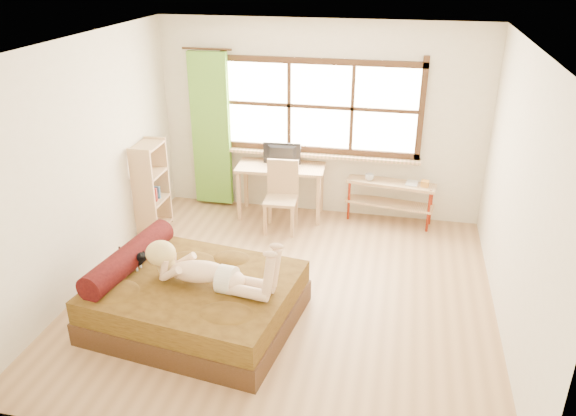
% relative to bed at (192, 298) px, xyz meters
% --- Properties ---
extents(floor, '(4.50, 4.50, 0.00)m').
position_rel_bed_xyz_m(floor, '(0.82, 0.69, -0.26)').
color(floor, '#9E754C').
rests_on(floor, ground).
extents(ceiling, '(4.50, 4.50, 0.00)m').
position_rel_bed_xyz_m(ceiling, '(0.82, 0.69, 2.44)').
color(ceiling, white).
rests_on(ceiling, wall_back).
extents(wall_back, '(4.50, 0.00, 4.50)m').
position_rel_bed_xyz_m(wall_back, '(0.82, 2.94, 1.09)').
color(wall_back, silver).
rests_on(wall_back, floor).
extents(wall_front, '(4.50, 0.00, 4.50)m').
position_rel_bed_xyz_m(wall_front, '(0.82, -1.56, 1.09)').
color(wall_front, silver).
rests_on(wall_front, floor).
extents(wall_left, '(0.00, 4.50, 4.50)m').
position_rel_bed_xyz_m(wall_left, '(-1.43, 0.69, 1.09)').
color(wall_left, silver).
rests_on(wall_left, floor).
extents(wall_right, '(0.00, 4.50, 4.50)m').
position_rel_bed_xyz_m(wall_right, '(3.07, 0.69, 1.09)').
color(wall_right, silver).
rests_on(wall_right, floor).
extents(window, '(2.80, 0.16, 1.46)m').
position_rel_bed_xyz_m(window, '(0.82, 2.91, 1.25)').
color(window, '#FFEDBF').
rests_on(window, wall_back).
extents(curtain, '(0.55, 0.10, 2.20)m').
position_rel_bed_xyz_m(curtain, '(-0.73, 2.82, 0.89)').
color(curtain, '#4E9328').
rests_on(curtain, wall_back).
extents(bed, '(2.14, 1.81, 0.74)m').
position_rel_bed_xyz_m(bed, '(0.00, 0.00, 0.00)').
color(bed, black).
rests_on(bed, floor).
extents(woman, '(1.40, 0.57, 0.58)m').
position_rel_bed_xyz_m(woman, '(0.20, -0.06, 0.51)').
color(woman, beige).
rests_on(woman, bed).
extents(kitten, '(0.31, 0.16, 0.23)m').
position_rel_bed_xyz_m(kitten, '(-0.67, 0.09, 0.34)').
color(kitten, black).
rests_on(kitten, bed).
extents(desk, '(1.24, 0.63, 0.76)m').
position_rel_bed_xyz_m(desk, '(0.33, 2.64, 0.39)').
color(desk, '#A38A58').
rests_on(desk, floor).
extents(monitor, '(0.53, 0.10, 0.30)m').
position_rel_bed_xyz_m(monitor, '(0.33, 2.69, 0.65)').
color(monitor, black).
rests_on(monitor, desk).
extents(chair, '(0.45, 0.45, 0.95)m').
position_rel_bed_xyz_m(chair, '(0.42, 2.28, 0.27)').
color(chair, '#A38A58').
rests_on(chair, floor).
extents(pipe_shelf, '(1.23, 0.48, 0.68)m').
position_rel_bed_xyz_m(pipe_shelf, '(1.87, 2.76, 0.18)').
color(pipe_shelf, '#A38A58').
rests_on(pipe_shelf, floor).
extents(cup, '(0.14, 0.14, 0.09)m').
position_rel_bed_xyz_m(cup, '(1.55, 2.76, 0.38)').
color(cup, gray).
rests_on(cup, pipe_shelf).
extents(book, '(0.19, 0.24, 0.02)m').
position_rel_bed_xyz_m(book, '(2.05, 2.76, 0.35)').
color(book, gray).
rests_on(book, pipe_shelf).
extents(bookshelf, '(0.31, 0.54, 1.23)m').
position_rel_bed_xyz_m(bookshelf, '(-1.26, 1.86, 0.36)').
color(bookshelf, '#A38A58').
rests_on(bookshelf, floor).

